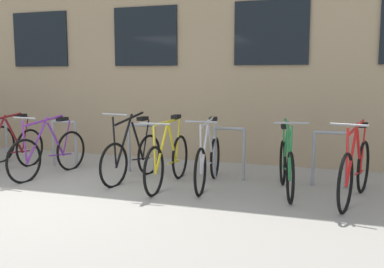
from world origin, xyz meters
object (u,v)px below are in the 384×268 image
object	(u,v)px
bicycle_red	(355,171)
bicycle_yellow	(168,160)
bicycle_silver	(208,160)
bicycle_purple	(49,153)
bicycle_green	(286,166)
bicycle_maroon	(7,150)
bicycle_black	(133,156)

from	to	relation	value
bicycle_red	bicycle_yellow	size ratio (longest dim) A/B	1.01
bicycle_silver	bicycle_yellow	world-z (taller)	bicycle_yellow
bicycle_purple	bicycle_yellow	world-z (taller)	bicycle_yellow
bicycle_green	bicycle_yellow	xyz separation A→B (m)	(-1.69, -0.19, 0.01)
bicycle_maroon	bicycle_green	xyz separation A→B (m)	(4.59, 0.20, -0.00)
bicycle_purple	bicycle_yellow	distance (m)	2.07
bicycle_maroon	bicycle_green	world-z (taller)	bicycle_green
bicycle_green	bicycle_red	world-z (taller)	bicycle_red
bicycle_black	bicycle_red	bearing A→B (deg)	-2.13
bicycle_silver	bicycle_black	bearing A→B (deg)	-177.99
bicycle_red	bicycle_yellow	world-z (taller)	bicycle_red
bicycle_yellow	bicycle_green	bearing A→B (deg)	6.50
bicycle_silver	bicycle_red	size ratio (longest dim) A/B	0.97
bicycle_silver	bicycle_yellow	distance (m)	0.59
bicycle_silver	bicycle_red	distance (m)	2.04
bicycle_green	bicycle_black	bearing A→B (deg)	-179.20
bicycle_purple	bicycle_green	bearing A→B (deg)	3.10
bicycle_purple	bicycle_black	size ratio (longest dim) A/B	1.06
bicycle_silver	bicycle_black	distance (m)	1.21
bicycle_black	bicycle_yellow	distance (m)	0.68
bicycle_maroon	bicycle_red	xyz separation A→B (m)	(5.49, 0.05, 0.02)
bicycle_black	bicycle_red	xyz separation A→B (m)	(3.24, -0.12, 0.03)
bicycle_purple	bicycle_silver	world-z (taller)	bicycle_silver
bicycle_green	bicycle_silver	size ratio (longest dim) A/B	0.94
bicycle_silver	bicycle_yellow	size ratio (longest dim) A/B	0.98
bicycle_maroon	bicycle_purple	size ratio (longest dim) A/B	1.03
bicycle_purple	bicycle_black	bearing A→B (deg)	6.90
bicycle_maroon	bicycle_black	size ratio (longest dim) A/B	1.09
bicycle_green	bicycle_red	xyz separation A→B (m)	(0.90, -0.15, 0.03)
bicycle_purple	bicycle_yellow	bearing A→B (deg)	0.30
bicycle_purple	bicycle_green	xyz separation A→B (m)	(3.76, 0.20, -0.00)
bicycle_silver	bicycle_black	xyz separation A→B (m)	(-1.21, -0.04, -0.00)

